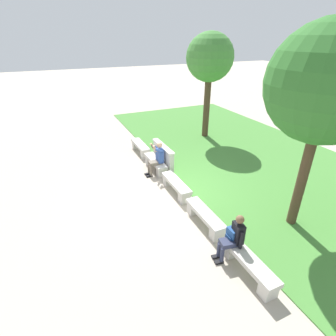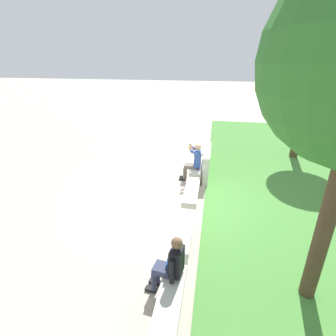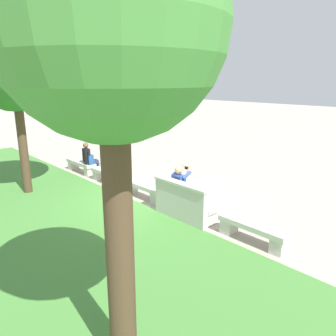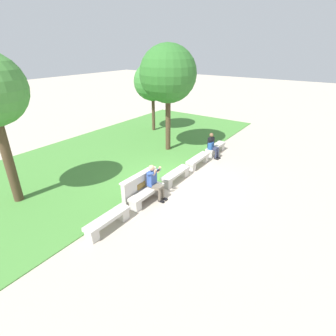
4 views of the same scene
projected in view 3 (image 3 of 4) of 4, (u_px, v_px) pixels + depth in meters
ground_plane at (144, 198)px, 9.95m from camera, size 80.00×80.00×0.00m
bench_main at (253, 230)px, 7.16m from camera, size 1.63×0.40×0.45m
bench_near at (189, 206)px, 8.52m from camera, size 1.63×0.40×0.45m
bench_mid at (143, 189)px, 9.88m from camera, size 1.63×0.40×0.45m
bench_far at (108, 176)px, 11.24m from camera, size 1.63×0.40×0.45m
bench_end at (81, 165)px, 12.60m from camera, size 1.63×0.40×0.45m
backrest_wall_with_plaque at (180, 201)px, 8.24m from camera, size 1.76×0.24×1.01m
person_photographer at (182, 186)px, 8.71m from camera, size 0.47×0.72×1.32m
person_distant at (89, 158)px, 12.14m from camera, size 0.47×0.71×1.26m
backpack at (90, 160)px, 12.06m from camera, size 0.28×0.24×0.43m
tree_behind_wall at (111, 31)px, 3.11m from camera, size 2.31×2.31×5.14m
tree_right_background at (13, 63)px, 9.40m from camera, size 2.81×2.81×5.36m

